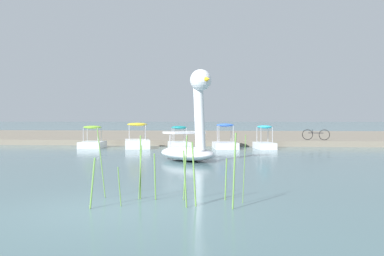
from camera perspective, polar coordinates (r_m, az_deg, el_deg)
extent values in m
plane|color=slate|center=(8.74, -10.27, -10.63)|extent=(473.99, 473.99, 0.00)
cube|color=slate|center=(39.20, 2.21, -1.10)|extent=(149.86, 22.42, 0.37)
ellipsoid|color=white|center=(18.58, -0.67, -3.37)|extent=(3.40, 3.72, 0.60)
cylinder|color=white|center=(17.63, 0.97, 1.66)|extent=(0.71, 0.76, 2.91)
sphere|color=white|center=(17.60, 1.17, 6.36)|extent=(1.22, 1.22, 0.87)
cone|color=yellow|center=(17.30, 1.77, 6.45)|extent=(0.78, 0.82, 0.48)
cube|color=white|center=(18.75, -1.06, -0.61)|extent=(1.90, 1.81, 0.08)
cylinder|color=silver|center=(18.45, -2.92, -1.56)|extent=(0.04, 0.04, 0.59)
cylinder|color=silver|center=(19.11, 0.74, -1.46)|extent=(0.04, 0.04, 0.59)
cube|color=white|center=(25.85, 9.57, -2.33)|extent=(1.34, 2.08, 0.38)
ellipsoid|color=#2DB7D1|center=(25.80, 9.58, 0.14)|extent=(1.07, 1.34, 0.20)
cylinder|color=#B7B7BF|center=(26.19, 8.58, -0.85)|extent=(0.04, 0.04, 0.92)
cylinder|color=#B7B7BF|center=(26.37, 10.01, -0.84)|extent=(0.04, 0.04, 0.92)
cylinder|color=#B7B7BF|center=(25.26, 9.11, -0.93)|extent=(0.04, 0.04, 0.92)
cylinder|color=#B7B7BF|center=(25.44, 10.60, -0.92)|extent=(0.04, 0.04, 0.92)
cube|color=white|center=(25.95, 4.40, -2.31)|extent=(1.70, 2.42, 0.36)
ellipsoid|color=blue|center=(25.91, 4.41, 0.38)|extent=(1.22, 1.27, 0.20)
cylinder|color=#B7B7BF|center=(26.31, 3.37, -0.73)|extent=(0.04, 0.04, 1.04)
cylinder|color=#B7B7BF|center=(26.42, 5.19, -0.73)|extent=(0.04, 0.04, 1.04)
cylinder|color=#B7B7BF|center=(25.42, 3.59, -0.80)|extent=(0.04, 0.04, 1.04)
cylinder|color=#B7B7BF|center=(25.53, 5.48, -0.80)|extent=(0.04, 0.04, 1.04)
cube|color=white|center=(25.86, -1.71, -2.28)|extent=(1.64, 2.17, 0.40)
ellipsoid|color=teal|center=(25.81, -1.71, 0.07)|extent=(1.18, 1.28, 0.20)
cylinder|color=#B7B7BF|center=(26.20, -2.64, -0.86)|extent=(0.04, 0.04, 0.86)
cylinder|color=#B7B7BF|center=(26.30, -1.04, -0.85)|extent=(0.04, 0.04, 0.86)
cylinder|color=#B7B7BF|center=(25.35, -2.40, -0.93)|extent=(0.04, 0.04, 0.86)
cylinder|color=#B7B7BF|center=(25.46, -0.75, -0.92)|extent=(0.04, 0.04, 0.86)
cube|color=white|center=(26.34, -7.26, -2.09)|extent=(1.99, 2.67, 0.52)
ellipsoid|color=yellow|center=(26.30, -7.27, 0.48)|extent=(1.45, 1.44, 0.20)
cylinder|color=#B7B7BF|center=(26.77, -8.31, -0.50)|extent=(0.04, 0.04, 0.92)
cylinder|color=#B7B7BF|center=(26.79, -6.27, -0.49)|extent=(0.04, 0.04, 0.92)
cylinder|color=#B7B7BF|center=(25.83, -8.30, -0.56)|extent=(0.04, 0.04, 0.92)
cylinder|color=#B7B7BF|center=(25.85, -6.18, -0.55)|extent=(0.04, 0.04, 0.92)
cube|color=white|center=(27.20, -13.02, -2.16)|extent=(1.53, 2.32, 0.38)
ellipsoid|color=#8CCC38|center=(27.16, -13.03, 0.10)|extent=(1.20, 1.29, 0.20)
cylinder|color=#B7B7BF|center=(27.74, -13.68, -0.79)|extent=(0.04, 0.04, 0.88)
cylinder|color=#B7B7BF|center=(27.54, -11.91, -0.80)|extent=(0.04, 0.04, 0.88)
cylinder|color=#B7B7BF|center=(26.82, -14.18, -0.86)|extent=(0.04, 0.04, 0.88)
cylinder|color=#B7B7BF|center=(26.61, -12.35, -0.87)|extent=(0.04, 0.04, 0.88)
torus|color=black|center=(29.66, 17.10, -0.87)|extent=(0.69, 0.19, 0.70)
torus|color=black|center=(29.69, 15.03, -0.86)|extent=(0.69, 0.19, 0.70)
cube|color=black|center=(29.67, 16.06, -0.64)|extent=(0.95, 0.24, 0.04)
cylinder|color=black|center=(29.67, 15.65, -0.45)|extent=(0.03, 0.03, 0.30)
cylinder|color=#669942|center=(9.69, -6.86, -5.85)|extent=(0.09, 0.03, 1.20)
cylinder|color=#669942|center=(8.74, -0.92, -6.76)|extent=(0.09, 0.05, 1.16)
cylinder|color=#669942|center=(9.70, -6.83, -5.19)|extent=(0.04, 0.05, 1.42)
cylinder|color=#669942|center=(9.56, -4.92, -6.45)|extent=(0.04, 0.13, 1.03)
cylinder|color=#669942|center=(8.99, -9.57, -7.65)|extent=(0.06, 0.10, 0.81)
cylinder|color=#669942|center=(8.91, -13.02, -7.10)|extent=(0.09, 0.16, 1.01)
cylinder|color=#669942|center=(8.89, 0.27, -6.09)|extent=(0.12, 0.12, 1.32)
cylinder|color=#669942|center=(9.40, -0.89, -5.32)|extent=(0.12, 0.19, 1.43)
cylinder|color=#669942|center=(9.60, 4.51, -6.76)|extent=(0.06, 0.04, 0.92)
cylinder|color=#669942|center=(9.18, 6.92, -5.41)|extent=(0.07, 0.14, 1.46)
cylinder|color=#669942|center=(8.64, 5.61, -5.68)|extent=(0.09, 0.12, 1.51)
cylinder|color=#669942|center=(9.95, -11.90, -4.62)|extent=(0.16, 0.15, 1.56)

